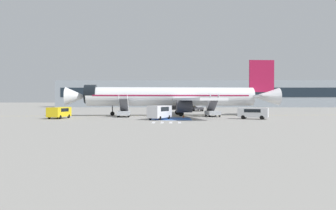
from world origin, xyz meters
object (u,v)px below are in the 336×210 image
(service_van_1, at_px, (160,111))
(fuel_tanker, at_px, (196,105))
(traffic_cone_1, at_px, (184,116))
(boarding_stairs_aft, at_px, (213,111))
(airliner, at_px, (175,97))
(service_van_0, at_px, (253,112))
(ground_crew_2, at_px, (152,112))
(terminal_building, at_px, (199,94))
(ground_crew_1, at_px, (157,111))
(service_van_2, at_px, (59,112))
(boarding_stairs_forward, at_px, (124,111))
(ground_crew_0, at_px, (166,112))
(traffic_cone_0, at_px, (263,116))

(service_van_1, bearing_deg, fuel_tanker, 101.27)
(traffic_cone_1, bearing_deg, boarding_stairs_aft, 28.19)
(airliner, height_order, fuel_tanker, airliner)
(service_van_0, relative_size, ground_crew_2, 3.11)
(ground_crew_2, bearing_deg, boarding_stairs_aft, 50.63)
(fuel_tanker, xyz_separation_m, terminal_building, (5.14, 49.96, 3.86))
(ground_crew_2, relative_size, terminal_building, 0.01)
(ground_crew_1, height_order, terminal_building, terminal_building)
(service_van_2, bearing_deg, terminal_building, 79.45)
(traffic_cone_1, relative_size, terminal_building, 0.00)
(service_van_1, bearing_deg, ground_crew_2, 125.13)
(fuel_tanker, height_order, service_van_2, fuel_tanker)
(service_van_2, bearing_deg, fuel_tanker, 64.30)
(airliner, distance_m, boarding_stairs_forward, 11.15)
(airliner, relative_size, service_van_2, 8.46)
(ground_crew_0, bearing_deg, service_van_0, 140.69)
(boarding_stairs_aft, distance_m, ground_crew_2, 11.47)
(ground_crew_2, distance_m, traffic_cone_1, 6.59)
(boarding_stairs_aft, xyz_separation_m, ground_crew_0, (-8.80, -1.74, -0.04))
(airliner, relative_size, traffic_cone_0, 83.54)
(service_van_2, bearing_deg, boarding_stairs_forward, 36.87)
(terminal_building, bearing_deg, traffic_cone_1, -96.80)
(ground_crew_0, bearing_deg, traffic_cone_0, 158.83)
(traffic_cone_0, bearing_deg, traffic_cone_1, 178.00)
(fuel_tanker, relative_size, traffic_cone_1, 17.80)
(service_van_2, relative_size, ground_crew_0, 2.94)
(ground_crew_0, bearing_deg, service_van_2, 0.25)
(ground_crew_1, height_order, traffic_cone_0, ground_crew_1)
(airliner, bearing_deg, traffic_cone_1, -172.23)
(ground_crew_2, bearing_deg, service_van_1, -28.70)
(terminal_building, bearing_deg, traffic_cone_0, -87.17)
(fuel_tanker, bearing_deg, traffic_cone_0, -81.14)
(airliner, height_order, terminal_building, terminal_building)
(fuel_tanker, relative_size, service_van_0, 1.74)
(service_van_1, height_order, service_van_2, service_van_1)
(ground_crew_2, bearing_deg, service_van_2, -106.49)
(airliner, xyz_separation_m, service_van_2, (-19.61, -10.57, -2.64))
(service_van_0, bearing_deg, ground_crew_1, 84.77)
(service_van_0, relative_size, traffic_cone_0, 10.00)
(service_van_0, distance_m, traffic_cone_1, 12.32)
(traffic_cone_0, height_order, terminal_building, terminal_building)
(boarding_stairs_forward, bearing_deg, service_van_1, -53.73)
(airliner, xyz_separation_m, service_van_0, (12.70, -11.90, -2.69))
(service_van_2, distance_m, traffic_cone_1, 21.48)
(boarding_stairs_forward, distance_m, service_van_0, 23.15)
(fuel_tanker, relative_size, ground_crew_0, 5.19)
(ground_crew_1, bearing_deg, airliner, -41.65)
(ground_crew_2, xyz_separation_m, terminal_building, (15.87, 80.75, 4.70))
(service_van_2, bearing_deg, airliner, 37.36)
(ground_crew_1, height_order, ground_crew_2, ground_crew_1)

